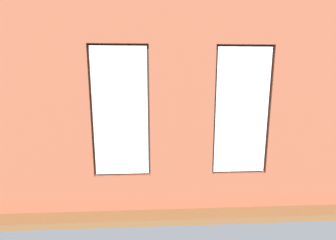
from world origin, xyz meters
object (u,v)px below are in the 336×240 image
Objects in this scene: coffee_table at (158,144)px; papasan_chair at (134,129)px; couch_left at (262,142)px; potted_plant_beside_window_right at (57,146)px; potted_plant_mid_room_small at (185,136)px; couch_by_window at (164,173)px; tv_flatscreen at (59,126)px; table_plant_small at (144,139)px; media_console at (61,149)px; potted_plant_by_left_couch at (233,129)px; potted_plant_near_tv at (63,142)px; potted_plant_corner_far_left at (324,144)px; potted_plant_corner_near_left at (245,118)px; remote_gray at (162,143)px; cup_ceramic at (158,141)px.

papasan_chair reaches higher than coffee_table.
potted_plant_beside_window_right reaches higher than couch_left.
potted_plant_beside_window_right is (4.88, 2.11, 0.60)m from couch_left.
couch_by_window is at bearing 73.58° from potted_plant_mid_room_small.
couch_by_window is 1.83× the size of tv_flatscreen.
table_plant_small reaches higher than media_console.
potted_plant_by_left_couch is at bearing -163.46° from media_console.
potted_plant_near_tv is at bearing 29.25° from table_plant_small.
couch_left is at bearing 160.95° from papasan_chair.
papasan_chair is 2.87m from potted_plant_near_tv.
tv_flatscreen is at bearing -85.74° from couch_left.
potted_plant_mid_room_small is 3.74m from potted_plant_beside_window_right.
table_plant_small is at bearing 105.18° from papasan_chair.
media_console is 2.37m from papasan_chair.
potted_plant_corner_near_left is (0.00, -3.93, -0.14)m from potted_plant_corner_far_left.
tv_flatscreen is at bearing -67.73° from potted_plant_beside_window_right.
coffee_table is at bearing -161.95° from table_plant_small.
potted_plant_near_tv is at bearing 62.28° from papasan_chair.
potted_plant_by_left_couch is (0.56, -3.56, -0.49)m from potted_plant_corner_far_left.
papasan_chair is 5.29m from potted_plant_corner_far_left.
couch_by_window is 1.36× the size of potted_plant_near_tv.
tv_flatscreen is 2.15m from potted_plant_beside_window_right.
media_console is 3.54m from potted_plant_mid_room_small.
papasan_chair is 1.88× the size of potted_plant_mid_room_small.
potted_plant_by_left_couch is (-2.53, -1.67, -0.02)m from remote_gray.
cup_ceramic is 0.14× the size of potted_plant_by_left_couch.
couch_left is 2.94m from remote_gray.
remote_gray is at bearing 33.41° from potted_plant_corner_near_left.
potted_plant_corner_far_left reaches higher than cup_ceramic.
remote_gray is 0.16× the size of tv_flatscreen.
couch_left is 5.69m from media_console.
tv_flatscreen is (2.28, -0.10, 0.35)m from table_plant_small.
potted_plant_by_left_couch is (0.40, -1.44, 0.07)m from couch_left.
coffee_table is 0.91× the size of potted_plant_corner_near_left.
coffee_table is 2.18× the size of potted_plant_by_left_couch.
coffee_table is 1.03× the size of media_console.
potted_plant_corner_near_left is at bearing -149.03° from coffee_table.
papasan_chair is at bearing -106.05° from couch_left.
papasan_chair reaches higher than potted_plant_mid_room_small.
potted_plant_near_tv is at bearing -9.77° from potted_plant_corner_far_left.
potted_plant_beside_window_right is 5.74m from potted_plant_by_left_couch.
coffee_table is at bearing -32.38° from potted_plant_corner_far_left.
couch_by_window is 0.97× the size of couch_left.
potted_plant_corner_far_left is (-5.85, 1.99, 0.64)m from media_console.
couch_left is at bearing -77.15° from remote_gray.
potted_plant_mid_room_small is at bearing 30.16° from potted_plant_corner_near_left.
papasan_chair is 1.86m from potted_plant_mid_room_small.
potted_plant_beside_window_right reaches higher than papasan_chair.
tv_flatscreen is at bearing 16.51° from potted_plant_by_left_couch.
remote_gray is at bearing 177.90° from tv_flatscreen.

